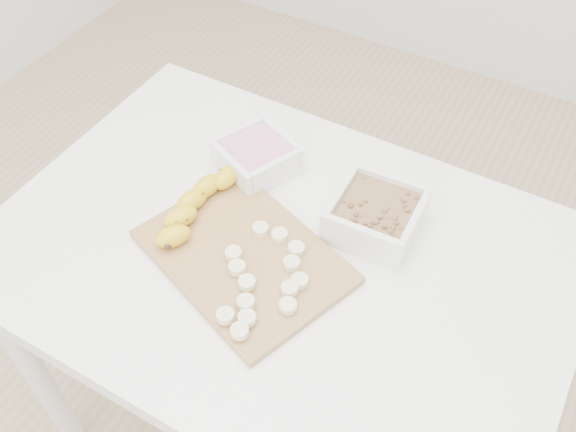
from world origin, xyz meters
The scene contains 7 objects.
ground centered at (0.00, 0.00, 0.00)m, with size 3.50×3.50×0.00m, color #C6AD89.
table centered at (0.00, 0.00, 0.65)m, with size 1.00×0.70×0.75m.
bowl_yogurt centered at (-0.14, 0.16, 0.78)m, with size 0.17×0.17×0.06m.
bowl_granola centered at (0.12, 0.13, 0.79)m, with size 0.16×0.16×0.07m.
cutting_board centered at (-0.04, -0.05, 0.76)m, with size 0.34×0.24×0.01m, color #AB804A.
banana centered at (-0.17, -0.01, 0.78)m, with size 0.06×0.22×0.04m, color gold, non-canonical shape.
banana_slices centered at (0.02, -0.08, 0.77)m, with size 0.16×0.23×0.02m.
Camera 1 is at (0.36, -0.59, 1.62)m, focal length 40.00 mm.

